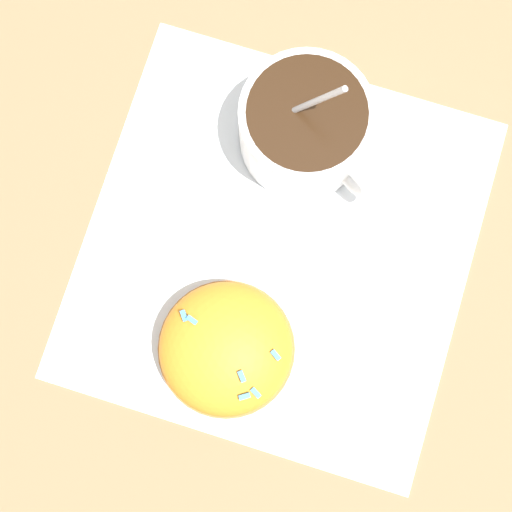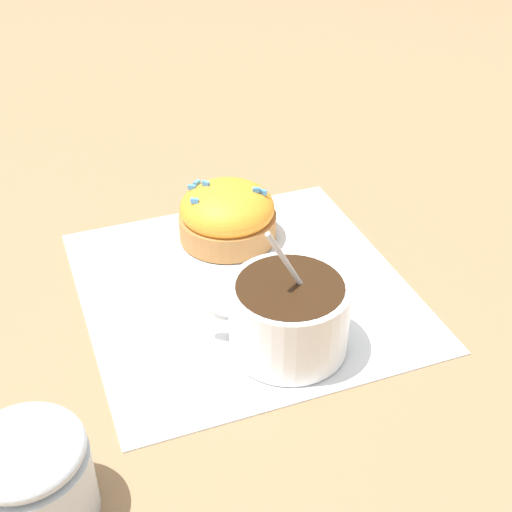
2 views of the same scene
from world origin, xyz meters
name	(u,v)px [view 1 (image 1 of 2)]	position (x,y,z in m)	size (l,w,h in m)	color
ground_plane	(278,248)	(0.00, 0.00, 0.00)	(3.00, 3.00, 0.00)	#93704C
paper_napkin	(278,248)	(0.00, 0.00, 0.00)	(0.30, 0.29, 0.00)	white
coffee_cup	(306,127)	(-0.08, -0.01, 0.03)	(0.09, 0.11, 0.11)	white
frosted_pastry	(226,349)	(0.08, -0.01, 0.03)	(0.09, 0.09, 0.05)	#B2753D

